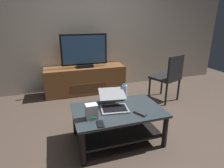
{
  "coord_description": "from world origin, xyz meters",
  "views": [
    {
      "loc": [
        -0.85,
        -1.88,
        1.48
      ],
      "look_at": [
        -0.06,
        0.53,
        0.58
      ],
      "focal_mm": 30.1,
      "sensor_mm": 36.0,
      "label": 1
    }
  ],
  "objects_px": {
    "coffee_table": "(118,119)",
    "dining_chair": "(169,76)",
    "television": "(84,52)",
    "media_cabinet": "(85,80)",
    "cell_phone": "(100,124)",
    "router_box": "(91,111)",
    "water_bottle_near": "(124,92)",
    "laptop": "(113,103)",
    "tv_remote": "(140,113)"
  },
  "relations": [
    {
      "from": "router_box",
      "to": "cell_phone",
      "type": "height_order",
      "value": "router_box"
    },
    {
      "from": "media_cabinet",
      "to": "laptop",
      "type": "distance_m",
      "value": 1.71
    },
    {
      "from": "television",
      "to": "laptop",
      "type": "xyz_separation_m",
      "value": [
        0.04,
        -1.68,
        -0.36
      ]
    },
    {
      "from": "router_box",
      "to": "water_bottle_near",
      "type": "distance_m",
      "value": 0.63
    },
    {
      "from": "coffee_table",
      "to": "router_box",
      "type": "height_order",
      "value": "router_box"
    },
    {
      "from": "coffee_table",
      "to": "laptop",
      "type": "distance_m",
      "value": 0.21
    },
    {
      "from": "television",
      "to": "cell_phone",
      "type": "bearing_deg",
      "value": -96.0
    },
    {
      "from": "laptop",
      "to": "tv_remote",
      "type": "height_order",
      "value": "laptop"
    },
    {
      "from": "media_cabinet",
      "to": "router_box",
      "type": "relative_size",
      "value": 9.58
    },
    {
      "from": "dining_chair",
      "to": "cell_phone",
      "type": "distance_m",
      "value": 1.94
    },
    {
      "from": "dining_chair",
      "to": "water_bottle_near",
      "type": "bearing_deg",
      "value": -150.83
    },
    {
      "from": "media_cabinet",
      "to": "water_bottle_near",
      "type": "relative_size",
      "value": 7.11
    },
    {
      "from": "coffee_table",
      "to": "dining_chair",
      "type": "bearing_deg",
      "value": 33.73
    },
    {
      "from": "tv_remote",
      "to": "coffee_table",
      "type": "bearing_deg",
      "value": 110.21
    },
    {
      "from": "dining_chair",
      "to": "laptop",
      "type": "distance_m",
      "value": 1.55
    },
    {
      "from": "router_box",
      "to": "tv_remote",
      "type": "relative_size",
      "value": 1.05
    },
    {
      "from": "laptop",
      "to": "cell_phone",
      "type": "bearing_deg",
      "value": -127.14
    },
    {
      "from": "dining_chair",
      "to": "media_cabinet",
      "type": "bearing_deg",
      "value": 146.56
    },
    {
      "from": "coffee_table",
      "to": "laptop",
      "type": "xyz_separation_m",
      "value": [
        -0.03,
        0.07,
        0.2
      ]
    },
    {
      "from": "coffee_table",
      "to": "router_box",
      "type": "xyz_separation_m",
      "value": [
        -0.35,
        -0.11,
        0.22
      ]
    },
    {
      "from": "water_bottle_near",
      "to": "dining_chair",
      "type": "bearing_deg",
      "value": 29.17
    },
    {
      "from": "dining_chair",
      "to": "coffee_table",
      "type": "bearing_deg",
      "value": -146.27
    },
    {
      "from": "media_cabinet",
      "to": "router_box",
      "type": "bearing_deg",
      "value": -98.17
    },
    {
      "from": "media_cabinet",
      "to": "cell_phone",
      "type": "relative_size",
      "value": 11.5
    },
    {
      "from": "router_box",
      "to": "cell_phone",
      "type": "relative_size",
      "value": 1.2
    },
    {
      "from": "router_box",
      "to": "media_cabinet",
      "type": "bearing_deg",
      "value": 81.83
    },
    {
      "from": "coffee_table",
      "to": "laptop",
      "type": "bearing_deg",
      "value": 114.27
    },
    {
      "from": "dining_chair",
      "to": "router_box",
      "type": "xyz_separation_m",
      "value": [
        -1.64,
        -0.97,
        0.03
      ]
    },
    {
      "from": "television",
      "to": "water_bottle_near",
      "type": "distance_m",
      "value": 1.56
    },
    {
      "from": "tv_remote",
      "to": "laptop",
      "type": "bearing_deg",
      "value": 105.33
    },
    {
      "from": "water_bottle_near",
      "to": "tv_remote",
      "type": "relative_size",
      "value": 1.41
    },
    {
      "from": "television",
      "to": "tv_remote",
      "type": "distance_m",
      "value": 2.0
    },
    {
      "from": "television",
      "to": "router_box",
      "type": "bearing_deg",
      "value": -98.26
    },
    {
      "from": "cell_phone",
      "to": "water_bottle_near",
      "type": "bearing_deg",
      "value": 53.23
    },
    {
      "from": "dining_chair",
      "to": "water_bottle_near",
      "type": "relative_size",
      "value": 3.86
    },
    {
      "from": "router_box",
      "to": "water_bottle_near",
      "type": "xyz_separation_m",
      "value": [
        0.52,
        0.35,
        0.02
      ]
    },
    {
      "from": "media_cabinet",
      "to": "television",
      "type": "relative_size",
      "value": 1.78
    },
    {
      "from": "dining_chair",
      "to": "router_box",
      "type": "distance_m",
      "value": 1.91
    },
    {
      "from": "media_cabinet",
      "to": "tv_remote",
      "type": "bearing_deg",
      "value": -81.96
    },
    {
      "from": "media_cabinet",
      "to": "router_box",
      "type": "distance_m",
      "value": 1.92
    },
    {
      "from": "television",
      "to": "dining_chair",
      "type": "distance_m",
      "value": 1.67
    },
    {
      "from": "media_cabinet",
      "to": "dining_chair",
      "type": "bearing_deg",
      "value": -33.44
    },
    {
      "from": "coffee_table",
      "to": "router_box",
      "type": "bearing_deg",
      "value": -162.35
    },
    {
      "from": "television",
      "to": "media_cabinet",
      "type": "bearing_deg",
      "value": 90.0
    },
    {
      "from": "cell_phone",
      "to": "laptop",
      "type": "bearing_deg",
      "value": 58.82
    },
    {
      "from": "dining_chair",
      "to": "tv_remote",
      "type": "relative_size",
      "value": 5.47
    },
    {
      "from": "coffee_table",
      "to": "dining_chair",
      "type": "distance_m",
      "value": 1.57
    },
    {
      "from": "cell_phone",
      "to": "dining_chair",
      "type": "bearing_deg",
      "value": 41.42
    },
    {
      "from": "television",
      "to": "coffee_table",
      "type": "bearing_deg",
      "value": -87.5
    },
    {
      "from": "water_bottle_near",
      "to": "tv_remote",
      "type": "bearing_deg",
      "value": -86.96
    }
  ]
}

